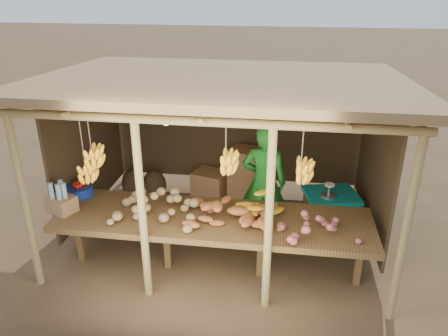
# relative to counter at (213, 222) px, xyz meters

# --- Properties ---
(ground) EXTENTS (60.00, 60.00, 0.00)m
(ground) POSITION_rel_counter_xyz_m (-0.00, 0.95, -0.74)
(ground) COLOR brown
(ground) RESTS_ON ground
(stall_structure) EXTENTS (4.70, 3.50, 2.43)m
(stall_structure) POSITION_rel_counter_xyz_m (-0.03, 0.88, 1.17)
(stall_structure) COLOR tan
(stall_structure) RESTS_ON ground
(counter) EXTENTS (3.90, 1.05, 0.80)m
(counter) POSITION_rel_counter_xyz_m (0.00, 0.00, 0.00)
(counter) COLOR brown
(counter) RESTS_ON ground
(potato_heap) EXTENTS (1.14, 0.73, 0.37)m
(potato_heap) POSITION_rel_counter_xyz_m (-0.66, -0.06, 0.25)
(potato_heap) COLOR #9D8151
(potato_heap) RESTS_ON counter
(sweet_potato_heap) EXTENTS (1.30, 1.05, 0.36)m
(sweet_potato_heap) POSITION_rel_counter_xyz_m (0.29, -0.02, 0.24)
(sweet_potato_heap) COLOR #B4612E
(sweet_potato_heap) RESTS_ON counter
(onion_heap) EXTENTS (0.91, 0.59, 0.36)m
(onion_heap) POSITION_rel_counter_xyz_m (1.26, -0.27, 0.24)
(onion_heap) COLOR #BC5C5B
(onion_heap) RESTS_ON counter
(banana_pile) EXTENTS (0.74, 0.59, 0.35)m
(banana_pile) POSITION_rel_counter_xyz_m (0.57, 0.12, 0.24)
(banana_pile) COLOR yellow
(banana_pile) RESTS_ON counter
(tomato_basin) EXTENTS (0.36, 0.36, 0.19)m
(tomato_basin) POSITION_rel_counter_xyz_m (-1.89, 0.34, 0.14)
(tomato_basin) COLOR navy
(tomato_basin) RESTS_ON counter
(bottle_box) EXTENTS (0.40, 0.36, 0.41)m
(bottle_box) POSITION_rel_counter_xyz_m (-1.90, -0.12, 0.22)
(bottle_box) COLOR #9F7247
(bottle_box) RESTS_ON counter
(vendor) EXTENTS (0.65, 0.44, 1.72)m
(vendor) POSITION_rel_counter_xyz_m (0.57, 0.96, 0.12)
(vendor) COLOR #1A781F
(vendor) RESTS_ON ground
(tarp_crate) EXTENTS (0.85, 0.78, 0.87)m
(tarp_crate) POSITION_rel_counter_xyz_m (1.53, 1.14, -0.38)
(tarp_crate) COLOR brown
(tarp_crate) RESTS_ON ground
(carton_stack) EXTENTS (1.26, 0.56, 0.89)m
(carton_stack) POSITION_rel_counter_xyz_m (0.02, 2.06, -0.34)
(carton_stack) COLOR #9F7247
(carton_stack) RESTS_ON ground
(burlap_sacks) EXTENTS (0.79, 0.41, 0.56)m
(burlap_sacks) POSITION_rel_counter_xyz_m (-1.55, 1.96, -0.50)
(burlap_sacks) COLOR #44341F
(burlap_sacks) RESTS_ON ground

